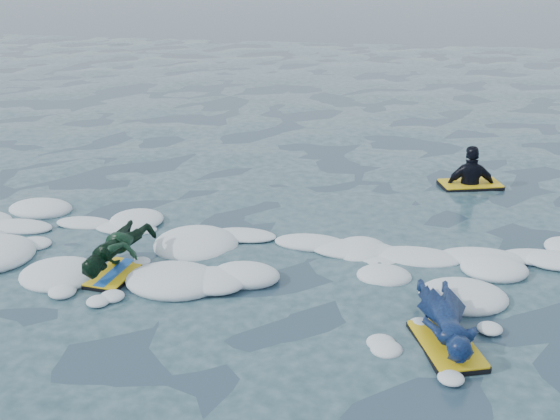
{
  "coord_description": "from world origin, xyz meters",
  "views": [
    {
      "loc": [
        2.13,
        -7.65,
        4.28
      ],
      "look_at": [
        0.53,
        1.6,
        0.51
      ],
      "focal_mm": 45.0,
      "sensor_mm": 36.0,
      "label": 1
    }
  ],
  "objects": [
    {
      "name": "foam_band",
      "position": [
        0.0,
        1.03,
        0.0
      ],
      "size": [
        12.0,
        3.1,
        0.3
      ],
      "primitive_type": null,
      "color": "white",
      "rests_on": "ground"
    },
    {
      "name": "prone_woman_unit",
      "position": [
        2.81,
        -0.65,
        0.21
      ],
      "size": [
        0.91,
        1.68,
        0.41
      ],
      "rotation": [
        0.0,
        0.0,
        1.91
      ],
      "color": "black",
      "rests_on": "ground"
    },
    {
      "name": "prone_child_unit",
      "position": [
        -1.44,
        0.32,
        0.27
      ],
      "size": [
        0.91,
        1.44,
        0.52
      ],
      "rotation": [
        0.0,
        0.0,
        1.45
      ],
      "color": "black",
      "rests_on": "ground"
    },
    {
      "name": "waiting_rider_unit",
      "position": [
        3.47,
        4.53,
        -0.04
      ],
      "size": [
        1.2,
        0.88,
        1.61
      ],
      "rotation": [
        0.0,
        0.0,
        0.3
      ],
      "color": "black",
      "rests_on": "ground"
    },
    {
      "name": "ground",
      "position": [
        0.0,
        0.0,
        0.0
      ],
      "size": [
        120.0,
        120.0,
        0.0
      ],
      "primitive_type": "plane",
      "color": "#18293B",
      "rests_on": "ground"
    }
  ]
}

